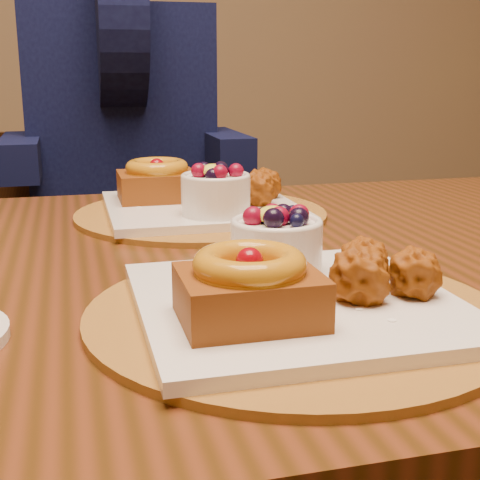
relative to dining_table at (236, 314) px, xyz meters
name	(u,v)px	position (x,y,z in m)	size (l,w,h in m)	color
dining_table	(236,314)	(0.00, 0.00, 0.00)	(1.60, 0.90, 0.76)	#3B220A
place_setting_near	(291,289)	(0.00, -0.21, 0.10)	(0.38, 0.38, 0.09)	#633413
place_setting_far	(199,199)	(0.00, 0.21, 0.11)	(0.38, 0.38, 0.09)	#633413
chair_far	(60,284)	(-0.23, 0.88, -0.22)	(0.47, 0.47, 0.82)	black
diner	(119,93)	(-0.07, 0.87, 0.24)	(0.53, 0.51, 0.86)	black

